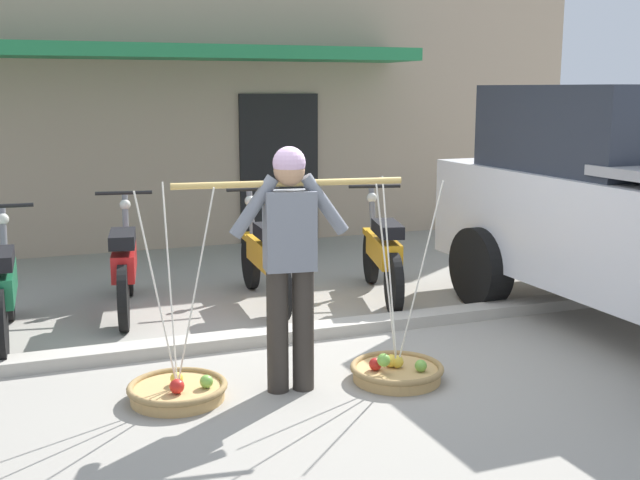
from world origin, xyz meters
TOP-DOWN VIEW (x-y plane):
  - ground_plane at (0.00, 0.00)m, footprint 90.00×90.00m
  - sidewalk_curb at (0.00, 0.70)m, footprint 20.00×0.24m
  - fruit_vendor at (-0.39, -0.38)m, footprint 1.55×0.24m
  - fruit_basket_left_side at (0.38, -0.48)m, footprint 0.68×0.68m
  - fruit_basket_right_side at (-1.16, -0.28)m, footprint 0.68×0.68m
  - motorcycle_nearest_shop at (-2.25, 1.50)m, footprint 0.54×1.82m
  - motorcycle_second_in_row at (-1.19, 2.02)m, footprint 0.54×1.81m
  - motorcycle_third_in_row at (0.11, 1.84)m, footprint 0.54×1.82m
  - motorcycle_end_of_row at (1.27, 1.63)m, footprint 0.65×1.78m
  - storefront_building at (-0.69, 7.40)m, footprint 13.00×6.00m

SIDE VIEW (x-z plane):
  - ground_plane at x=0.00m, z-range 0.00..0.00m
  - sidewalk_curb at x=0.00m, z-range 0.00..0.10m
  - fruit_basket_right_side at x=-1.16m, z-range -0.65..0.80m
  - fruit_basket_left_side at x=0.38m, z-range -0.65..0.80m
  - motorcycle_nearest_shop at x=-2.25m, z-range -0.09..1.00m
  - motorcycle_second_in_row at x=-1.19m, z-range -0.09..1.00m
  - motorcycle_third_in_row at x=0.11m, z-range -0.09..1.00m
  - motorcycle_end_of_row at x=1.27m, z-range -0.09..1.00m
  - fruit_vendor at x=-0.39m, z-range 0.13..1.82m
  - storefront_building at x=-0.69m, z-range 0.00..4.20m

